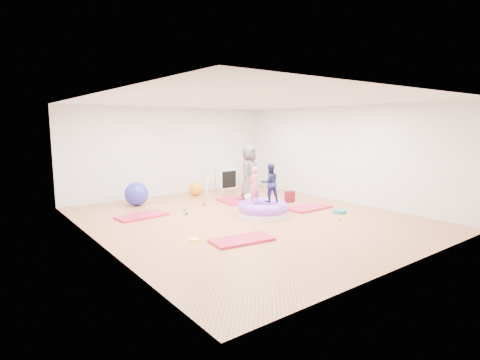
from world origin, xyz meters
TOP-DOWN VIEW (x-y plane):
  - room at (0.00, 0.00)m, footprint 7.01×8.01m
  - gym_mat_front_left at (-1.23, -1.38)m, footprint 1.29×0.77m
  - gym_mat_mid_left at (-2.02, 1.64)m, footprint 1.27×0.72m
  - gym_mat_center_back at (0.79, 1.79)m, footprint 0.67×1.12m
  - gym_mat_right at (1.95, -0.21)m, footprint 1.25×0.63m
  - gym_mat_rear_right at (1.49, 1.67)m, footprint 0.79×1.17m
  - inflatable_cushion at (0.45, -0.06)m, footprint 1.28×1.28m
  - child_pink at (0.25, 0.06)m, footprint 0.38×0.29m
  - child_navy at (0.68, -0.05)m, footprint 0.58×0.52m
  - adult_caregiver at (1.41, 1.73)m, footprint 0.93×0.86m
  - infant at (1.28, 1.49)m, footprint 0.35×0.35m
  - ball_pit_balls at (0.42, 0.60)m, footprint 3.49×3.43m
  - exercise_ball_blue at (-1.61, 3.00)m, footprint 0.66×0.66m
  - exercise_ball_orange at (0.49, 3.31)m, footprint 0.44×0.44m
  - infant_play_gym at (1.06, 3.37)m, footprint 0.69×0.66m
  - cube_shelf at (2.04, 3.79)m, footprint 0.69×0.34m
  - balance_disc at (2.22, -1.03)m, footprint 0.35×0.35m
  - backpack at (2.17, 0.74)m, footprint 0.29×0.19m
  - yellow_toy at (-1.95, -0.78)m, footprint 0.21×0.21m

SIDE VIEW (x-z plane):
  - yellow_toy at x=-1.95m, z-range 0.00..0.03m
  - gym_mat_center_back at x=0.79m, z-range 0.00..0.04m
  - gym_mat_rear_right at x=1.49m, z-range 0.00..0.04m
  - gym_mat_mid_left at x=-2.02m, z-range 0.00..0.05m
  - gym_mat_front_left at x=-1.23m, z-range 0.00..0.05m
  - gym_mat_right at x=1.95m, z-range 0.00..0.05m
  - ball_pit_balls at x=0.42m, z-range 0.00..0.08m
  - balance_disc at x=2.22m, z-range 0.00..0.08m
  - infant at x=1.28m, z-range 0.05..0.25m
  - inflatable_cushion at x=0.45m, z-range -0.04..0.36m
  - backpack at x=2.17m, z-range 0.00..0.32m
  - exercise_ball_orange at x=0.49m, z-range 0.00..0.44m
  - exercise_ball_blue at x=-1.61m, z-range 0.00..0.66m
  - cube_shelf at x=2.04m, z-range 0.00..0.69m
  - infant_play_gym at x=1.06m, z-range 0.09..0.62m
  - child_pink at x=0.25m, z-range 0.37..1.29m
  - adult_caregiver at x=1.41m, z-range 0.04..1.64m
  - child_navy at x=0.68m, z-range 0.37..1.34m
  - room at x=0.00m, z-range 0.00..2.80m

